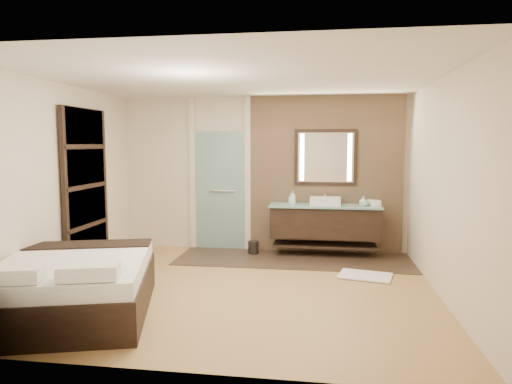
% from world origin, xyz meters
% --- Properties ---
extents(floor, '(5.00, 5.00, 0.00)m').
position_xyz_m(floor, '(0.00, 0.00, 0.00)').
color(floor, '#A38144').
rests_on(floor, ground).
extents(tile_strip, '(3.80, 1.30, 0.01)m').
position_xyz_m(tile_strip, '(0.60, 1.60, 0.01)').
color(tile_strip, '#31261A').
rests_on(tile_strip, floor).
extents(stone_wall, '(2.60, 0.08, 2.70)m').
position_xyz_m(stone_wall, '(1.10, 2.21, 1.35)').
color(stone_wall, tan).
rests_on(stone_wall, floor).
extents(vanity, '(1.85, 0.55, 0.88)m').
position_xyz_m(vanity, '(1.10, 1.92, 0.58)').
color(vanity, black).
rests_on(vanity, stone_wall).
extents(mirror_unit, '(1.06, 0.04, 0.96)m').
position_xyz_m(mirror_unit, '(1.10, 2.16, 1.65)').
color(mirror_unit, black).
rests_on(mirror_unit, stone_wall).
extents(frosted_door, '(1.10, 0.12, 2.70)m').
position_xyz_m(frosted_door, '(-0.75, 2.20, 1.14)').
color(frosted_door, '#B7E7E4').
rests_on(frosted_door, floor).
extents(shoji_partition, '(0.06, 1.20, 2.40)m').
position_xyz_m(shoji_partition, '(-2.43, 0.60, 1.21)').
color(shoji_partition, black).
rests_on(shoji_partition, floor).
extents(bed, '(2.06, 2.32, 0.76)m').
position_xyz_m(bed, '(-1.65, -1.16, 0.31)').
color(bed, black).
rests_on(bed, floor).
extents(bath_mat, '(0.82, 0.65, 0.02)m').
position_xyz_m(bath_mat, '(1.67, 0.75, 0.02)').
color(bath_mat, silver).
rests_on(bath_mat, floor).
extents(waste_bin, '(0.23, 0.23, 0.23)m').
position_xyz_m(waste_bin, '(-0.10, 1.85, 0.11)').
color(waste_bin, black).
rests_on(waste_bin, floor).
extents(tissue_box, '(0.16, 0.16, 0.10)m').
position_xyz_m(tissue_box, '(1.92, 1.86, 0.92)').
color(tissue_box, white).
rests_on(tissue_box, vanity).
extents(soap_bottle_a, '(0.12, 0.12, 0.23)m').
position_xyz_m(soap_bottle_a, '(0.57, 1.86, 0.98)').
color(soap_bottle_a, silver).
rests_on(soap_bottle_a, vanity).
extents(soap_bottle_b, '(0.08, 0.08, 0.17)m').
position_xyz_m(soap_bottle_b, '(0.53, 2.03, 0.95)').
color(soap_bottle_b, '#B2B2B2').
rests_on(soap_bottle_b, vanity).
extents(soap_bottle_c, '(0.17, 0.17, 0.17)m').
position_xyz_m(soap_bottle_c, '(1.72, 1.86, 0.95)').
color(soap_bottle_c, '#A2CCC9').
rests_on(soap_bottle_c, vanity).
extents(cup, '(0.15, 0.15, 0.09)m').
position_xyz_m(cup, '(1.84, 1.96, 0.91)').
color(cup, silver).
rests_on(cup, vanity).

